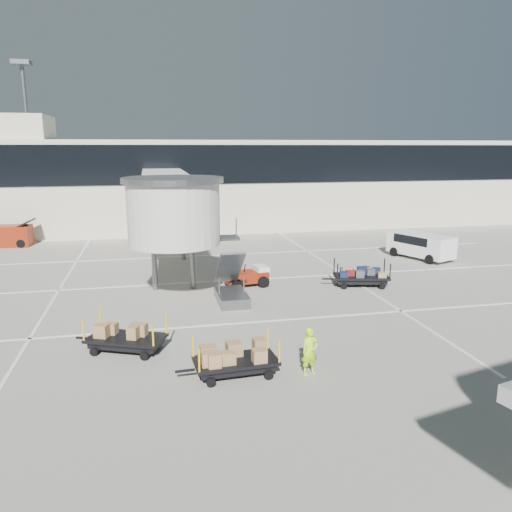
% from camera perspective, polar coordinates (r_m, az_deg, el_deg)
% --- Properties ---
extents(ground, '(140.00, 140.00, 0.00)m').
position_cam_1_polar(ground, '(20.16, 3.58, -9.26)').
color(ground, '#BAB5A6').
rests_on(ground, ground).
extents(lane_markings, '(40.00, 30.00, 0.02)m').
position_cam_1_polar(lane_markings, '(28.70, -2.77, -2.63)').
color(lane_markings, white).
rests_on(lane_markings, ground).
extents(terminal, '(64.00, 12.11, 15.20)m').
position_cam_1_polar(terminal, '(48.32, -6.53, 8.34)').
color(terminal, beige).
rests_on(terminal, ground).
extents(jet_bridge, '(5.70, 20.40, 6.03)m').
position_cam_1_polar(jet_bridge, '(30.47, -9.95, 6.26)').
color(jet_bridge, beige).
rests_on(jet_bridge, ground).
extents(baggage_tug, '(2.46, 1.81, 1.51)m').
position_cam_1_polar(baggage_tug, '(27.14, -0.98, -2.31)').
color(baggage_tug, maroon).
rests_on(baggage_tug, ground).
extents(suitcase_cart, '(3.65, 2.07, 1.40)m').
position_cam_1_polar(suitcase_cart, '(27.71, 11.80, -2.35)').
color(suitcase_cart, black).
rests_on(suitcase_cart, ground).
extents(box_cart_near, '(3.41, 1.54, 1.32)m').
position_cam_1_polar(box_cart_near, '(16.86, -2.22, -11.79)').
color(box_cart_near, black).
rests_on(box_cart_near, ground).
extents(box_cart_far, '(3.45, 2.40, 1.35)m').
position_cam_1_polar(box_cart_far, '(19.27, -14.49, -9.15)').
color(box_cart_far, black).
rests_on(box_cart_far, ground).
extents(ground_worker, '(0.66, 0.50, 1.63)m').
position_cam_1_polar(ground_worker, '(16.87, 6.19, -10.76)').
color(ground_worker, '#ADF119').
rests_on(ground_worker, ground).
extents(minivan, '(3.30, 4.77, 1.68)m').
position_cam_1_polar(minivan, '(35.60, 18.13, 1.35)').
color(minivan, white).
rests_on(minivan, ground).
extents(belt_loader, '(4.40, 2.00, 2.07)m').
position_cam_1_polar(belt_loader, '(42.54, -26.89, 2.04)').
color(belt_loader, maroon).
rests_on(belt_loader, ground).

